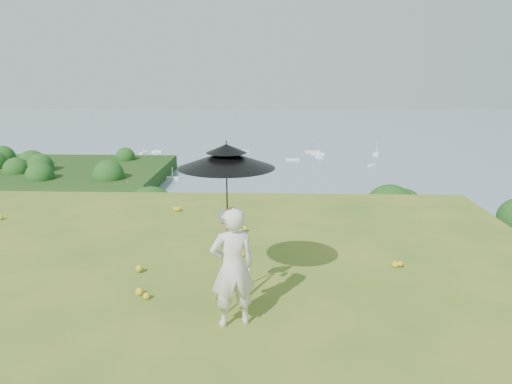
# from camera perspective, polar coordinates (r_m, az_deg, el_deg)

# --- Properties ---
(ground) EXTENTS (14.00, 14.00, 0.00)m
(ground) POSITION_cam_1_polar(r_m,az_deg,el_deg) (7.48, -12.37, -13.29)
(ground) COLOR #497120
(ground) RESTS_ON ground
(shoreline_tier) EXTENTS (170.00, 28.00, 8.00)m
(shoreline_tier) POSITION_cam_1_polar(r_m,az_deg,el_deg) (90.47, 0.68, -11.78)
(shoreline_tier) COLOR gray
(shoreline_tier) RESTS_ON bay_water
(bay_water) EXTENTS (700.00, 700.00, 0.00)m
(bay_water) POSITION_cam_1_polar(r_m,az_deg,el_deg) (249.25, 1.57, 5.40)
(bay_water) COLOR #728FA2
(bay_water) RESTS_ON ground
(peninsula) EXTENTS (90.00, 60.00, 12.00)m
(peninsula) POSITION_cam_1_polar(r_m,az_deg,el_deg) (181.67, -23.07, 2.63)
(peninsula) COLOR #11330E
(peninsula) RESTS_ON bay_water
(slope_trees) EXTENTS (110.00, 50.00, 6.00)m
(slope_trees) POSITION_cam_1_polar(r_m,az_deg,el_deg) (45.36, -0.44, -9.89)
(slope_trees) COLOR #204A16
(slope_trees) RESTS_ON forest_slope
(harbor_town) EXTENTS (110.00, 22.00, 5.00)m
(harbor_town) POSITION_cam_1_polar(r_m,az_deg,el_deg) (87.84, 0.69, -7.96)
(harbor_town) COLOR silver
(harbor_town) RESTS_ON shoreline_tier
(moored_boats) EXTENTS (140.00, 140.00, 0.70)m
(moored_boats) POSITION_cam_1_polar(r_m,az_deg,el_deg) (172.07, -2.81, 1.58)
(moored_boats) COLOR white
(moored_boats) RESTS_ON bay_water
(wildflowers) EXTENTS (10.00, 10.50, 0.12)m
(wildflowers) POSITION_cam_1_polar(r_m,az_deg,el_deg) (7.67, -11.93, -12.04)
(wildflowers) COLOR gold
(wildflowers) RESTS_ON ground
(painter) EXTENTS (0.70, 0.56, 1.65)m
(painter) POSITION_cam_1_polar(r_m,az_deg,el_deg) (6.67, -2.70, -8.61)
(painter) COLOR silver
(painter) RESTS_ON ground
(field_easel) EXTENTS (0.68, 0.68, 1.47)m
(field_easel) POSITION_cam_1_polar(r_m,az_deg,el_deg) (7.27, -3.17, -7.44)
(field_easel) COLOR olive
(field_easel) RESTS_ON ground
(sun_umbrella) EXTENTS (1.64, 1.64, 1.22)m
(sun_umbrella) POSITION_cam_1_polar(r_m,az_deg,el_deg) (6.98, -3.36, 0.95)
(sun_umbrella) COLOR black
(sun_umbrella) RESTS_ON field_easel
(painter_cap) EXTENTS (0.24, 0.27, 0.10)m
(painter_cap) POSITION_cam_1_polar(r_m,az_deg,el_deg) (6.41, -2.78, -2.15)
(painter_cap) COLOR #C0696B
(painter_cap) RESTS_ON painter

